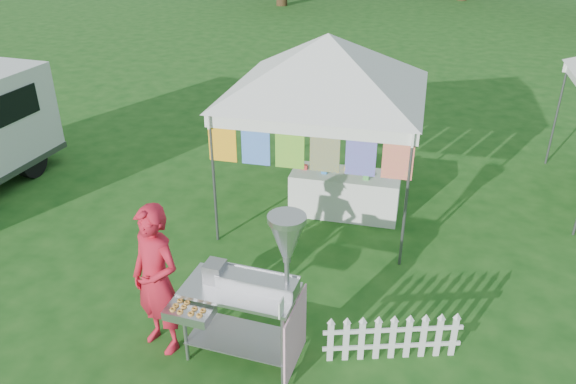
# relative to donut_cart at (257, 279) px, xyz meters

# --- Properties ---
(ground) EXTENTS (120.00, 120.00, 0.00)m
(ground) POSITION_rel_donut_cart_xyz_m (0.04, 0.28, -1.15)
(ground) COLOR #184B15
(ground) RESTS_ON ground
(canopy_main) EXTENTS (4.24, 4.24, 3.45)m
(canopy_main) POSITION_rel_donut_cart_xyz_m (0.04, 3.77, 1.84)
(canopy_main) COLOR #59595E
(canopy_main) RESTS_ON ground
(donut_cart) EXTENTS (1.46, 0.91, 1.96)m
(donut_cart) POSITION_rel_donut_cart_xyz_m (0.00, 0.00, 0.00)
(donut_cart) COLOR gray
(donut_cart) RESTS_ON ground
(vendor) EXTENTS (0.81, 0.68, 1.88)m
(vendor) POSITION_rel_donut_cart_xyz_m (-1.19, -0.02, -0.21)
(vendor) COLOR red
(vendor) RESTS_ON ground
(picket_fence) EXTENTS (1.55, 0.51, 0.56)m
(picket_fence) POSITION_rel_donut_cart_xyz_m (1.49, 0.39, -0.86)
(picket_fence) COLOR white
(picket_fence) RESTS_ON ground
(display_table) EXTENTS (1.80, 0.70, 0.74)m
(display_table) POSITION_rel_donut_cart_xyz_m (0.43, 3.68, -0.78)
(display_table) COLOR white
(display_table) RESTS_ON ground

